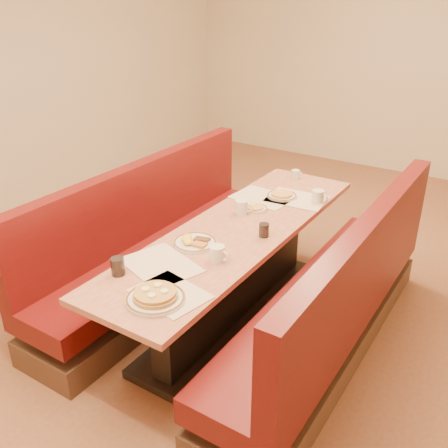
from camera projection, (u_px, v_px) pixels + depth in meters
The scene contains 19 objects.
ground at pixel (237, 318), 3.74m from camera, with size 8.00×8.00×0.00m, color #9E6647.
room_envelope at pixel (240, 46), 2.91m from camera, with size 6.04×8.04×2.82m.
diner_table at pixel (237, 275), 3.58m from camera, with size 0.70×2.50×0.75m.
booth_left at pixel (158, 250), 3.94m from camera, with size 0.55×2.50×1.05m.
booth_right at pixel (333, 309), 3.23m from camera, with size 0.55×2.50×1.05m.
placemat_near_left at pixel (161, 265), 2.96m from camera, with size 0.46×0.34×0.00m, color beige.
placemat_near_right at pixel (170, 294), 2.68m from camera, with size 0.39×0.30×0.00m, color beige.
placemat_far_left at pixel (262, 197), 3.91m from camera, with size 0.45×0.33×0.00m, color beige.
placemat_far_right at pixel (297, 199), 3.88m from camera, with size 0.45×0.33×0.00m, color beige.
pancake_plate at pixel (155, 297), 2.62m from camera, with size 0.32×0.32×0.07m.
eggs_plate at pixel (194, 242), 3.19m from camera, with size 0.28×0.28×0.06m.
extra_plate_mid at pixel (282, 195), 3.91m from camera, with size 0.24×0.24×0.05m.
extra_plate_far at pixel (255, 208), 3.69m from camera, with size 0.19×0.19×0.04m.
coffee_mug_a at pixel (218, 254), 2.98m from camera, with size 0.13×0.09×0.10m.
coffee_mug_b at pixel (242, 207), 3.62m from camera, with size 0.13×0.10×0.10m.
coffee_mug_c at pixel (318, 196), 3.80m from camera, with size 0.13×0.09×0.10m.
coffee_mug_d at pixel (296, 174), 4.28m from camera, with size 0.10×0.07×0.08m.
soda_tumbler_near at pixel (118, 266), 2.84m from camera, with size 0.08×0.08×0.11m.
soda_tumbler_mid at pixel (264, 230), 3.28m from camera, with size 0.07×0.07×0.09m.
Camera 1 is at (1.59, -2.64, 2.24)m, focal length 40.00 mm.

